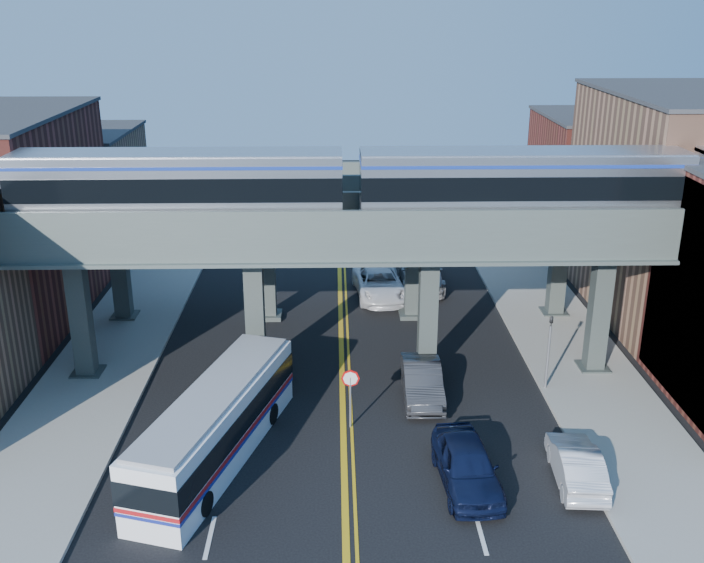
{
  "coord_description": "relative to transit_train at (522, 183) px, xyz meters",
  "views": [
    {
      "loc": [
        -0.28,
        -25.55,
        16.79
      ],
      "look_at": [
        0.43,
        6.0,
        5.35
      ],
      "focal_mm": 40.0,
      "sensor_mm": 36.0,
      "label": 1
    }
  ],
  "objects": [
    {
      "name": "sidewalk_east",
      "position": [
        3.57,
        2.0,
        -9.06
      ],
      "size": [
        5.0,
        70.0,
        0.16
      ],
      "primitive_type": "cube",
      "color": "gray",
      "rests_on": "ground"
    },
    {
      "name": "mural_panel",
      "position": [
        6.62,
        -4.0,
        -4.39
      ],
      "size": [
        0.1,
        9.5,
        9.5
      ],
      "primitive_type": "cube",
      "color": "teal",
      "rests_on": "ground"
    },
    {
      "name": "building_east_b",
      "position": [
        10.57,
        8.0,
        -3.14
      ],
      "size": [
        8.0,
        14.0,
        12.0
      ],
      "primitive_type": "cube",
      "color": "#94644D",
      "rests_on": "ground"
    },
    {
      "name": "stop_sign",
      "position": [
        -7.63,
        -5.0,
        -7.38
      ],
      "size": [
        0.76,
        0.09,
        2.63
      ],
      "color": "slate",
      "rests_on": "ground"
    },
    {
      "name": "car_lane_a",
      "position": [
        -3.49,
        -9.21,
        -8.3
      ],
      "size": [
        2.34,
        5.1,
        1.69
      ],
      "primitive_type": "imported",
      "rotation": [
        0.0,
        0.0,
        0.07
      ],
      "color": "black",
      "rests_on": "ground"
    },
    {
      "name": "traffic_signal",
      "position": [
        1.27,
        -2.0,
        -6.84
      ],
      "size": [
        0.15,
        0.18,
        4.1
      ],
      "color": "slate",
      "rests_on": "ground"
    },
    {
      "name": "sidewalk_west",
      "position": [
        -19.43,
        2.0,
        -9.06
      ],
      "size": [
        5.0,
        70.0,
        0.16
      ],
      "primitive_type": "cube",
      "color": "gray",
      "rests_on": "ground"
    },
    {
      "name": "transit_train",
      "position": [
        0.0,
        0.0,
        0.0
      ],
      "size": [
        44.14,
        2.76,
        3.22
      ],
      "color": "black",
      "rests_on": "elevated_viaduct_near"
    },
    {
      "name": "ground",
      "position": [
        -7.93,
        -8.0,
        -9.14
      ],
      "size": [
        120.0,
        120.0,
        0.0
      ],
      "primitive_type": "plane",
      "color": "black",
      "rests_on": "ground"
    },
    {
      "name": "car_lane_b",
      "position": [
        -4.4,
        -2.51,
        -8.36
      ],
      "size": [
        1.75,
        4.81,
        1.58
      ],
      "primitive_type": "imported",
      "rotation": [
        0.0,
        0.0,
        -0.02
      ],
      "color": "#2C2C2F",
      "rests_on": "ground"
    },
    {
      "name": "elevated_viaduct_near",
      "position": [
        -7.93,
        0.0,
        -2.67
      ],
      "size": [
        52.0,
        3.6,
        7.4
      ],
      "color": "#394240",
      "rests_on": "ground"
    },
    {
      "name": "car_parked_curb",
      "position": [
        0.57,
        -9.05,
        -8.42
      ],
      "size": [
        1.83,
        4.47,
        1.44
      ],
      "primitive_type": "imported",
      "rotation": [
        0.0,
        0.0,
        3.07
      ],
      "color": "silver",
      "rests_on": "ground"
    },
    {
      "name": "elevated_viaduct_far",
      "position": [
        -7.93,
        7.0,
        -2.67
      ],
      "size": [
        52.0,
        3.6,
        7.4
      ],
      "color": "#394240",
      "rests_on": "ground"
    },
    {
      "name": "building_west_b",
      "position": [
        -26.43,
        8.0,
        -3.64
      ],
      "size": [
        8.0,
        14.0,
        11.0
      ],
      "primitive_type": "cube",
      "color": "maroon",
      "rests_on": "ground"
    },
    {
      "name": "car_lane_c",
      "position": [
        -5.59,
        10.07,
        -8.33
      ],
      "size": [
        3.26,
        6.11,
        1.63
      ],
      "primitive_type": "imported",
      "rotation": [
        0.0,
        0.0,
        0.09
      ],
      "color": "white",
      "rests_on": "ground"
    },
    {
      "name": "building_east_c",
      "position": [
        10.57,
        21.0,
        -4.64
      ],
      "size": [
        8.0,
        10.0,
        9.0
      ],
      "primitive_type": "cube",
      "color": "maroon",
      "rests_on": "ground"
    },
    {
      "name": "building_west_c",
      "position": [
        -26.43,
        21.0,
        -5.14
      ],
      "size": [
        8.0,
        10.0,
        8.0
      ],
      "primitive_type": "cube",
      "color": "#94644D",
      "rests_on": "ground"
    },
    {
      "name": "transit_bus",
      "position": [
        -12.81,
        -7.18,
        -7.72
      ],
      "size": [
        5.36,
        10.96,
        2.76
      ],
      "rotation": [
        0.0,
        0.0,
        1.28
      ],
      "color": "white",
      "rests_on": "ground"
    },
    {
      "name": "car_lane_d",
      "position": [
        -2.93,
        12.02,
        -8.23
      ],
      "size": [
        2.61,
        6.31,
        1.82
      ],
      "primitive_type": "imported",
      "rotation": [
        0.0,
        0.0,
        -0.01
      ],
      "color": "#9A9A9E",
      "rests_on": "ground"
    }
  ]
}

